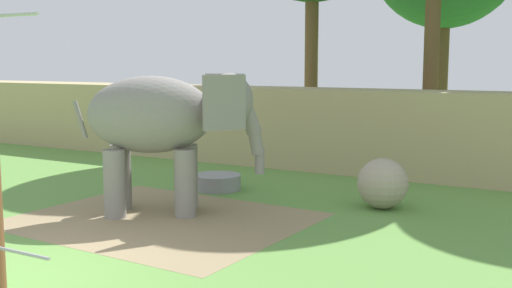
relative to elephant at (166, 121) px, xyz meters
name	(u,v)px	position (x,y,z in m)	size (l,w,h in m)	color
ground_plane	(4,280)	(0.44, -4.16, -1.81)	(120.00, 120.00, 0.00)	#609342
dirt_patch	(162,219)	(0.25, -0.50, -1.81)	(5.18, 4.29, 0.01)	#937F5B
embankment_wall	(319,128)	(0.44, 6.32, -0.71)	(36.00, 1.80, 2.21)	tan
elephant	(166,121)	(0.00, 0.00, 0.00)	(3.32, 2.68, 2.74)	gray
enrichment_ball	(383,184)	(3.57, 2.42, -1.30)	(1.02, 1.02, 1.02)	tan
water_tub	(217,182)	(-0.36, 2.34, -1.63)	(1.10, 1.10, 0.35)	gray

